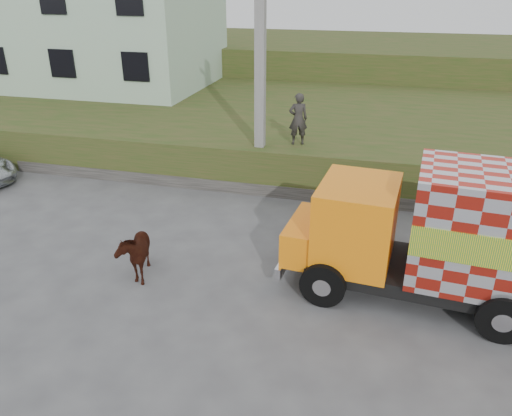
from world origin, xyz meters
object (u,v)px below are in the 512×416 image
(cargo_truck, at_px, (469,239))
(pedestrian, at_px, (298,119))
(utility_pole, at_px, (260,65))
(cow, at_px, (134,251))

(cargo_truck, relative_size, pedestrian, 4.20)
(pedestrian, bearing_deg, utility_pole, 6.17)
(utility_pole, relative_size, cargo_truck, 1.13)
(cow, xyz_separation_m, pedestrian, (2.70, 6.49, 1.71))
(utility_pole, height_order, cargo_truck, utility_pole)
(cargo_truck, distance_m, pedestrian, 7.46)
(utility_pole, xyz_separation_m, cargo_truck, (5.80, -5.24, -2.49))
(pedestrian, bearing_deg, cow, 48.45)
(pedestrian, bearing_deg, cargo_truck, 109.91)
(cargo_truck, xyz_separation_m, cow, (-7.36, -0.72, -0.95))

